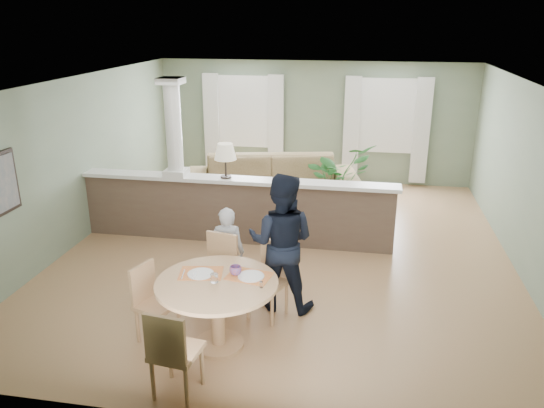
% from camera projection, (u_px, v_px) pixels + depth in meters
% --- Properties ---
extents(ground, '(8.00, 8.00, 0.00)m').
position_uv_depth(ground, '(287.00, 249.00, 8.67)').
color(ground, '#A78158').
rests_on(ground, ground).
extents(room_shell, '(7.02, 8.02, 2.71)m').
position_uv_depth(room_shell, '(292.00, 132.00, 8.65)').
color(room_shell, gray).
rests_on(room_shell, ground).
extents(pony_wall, '(5.32, 0.38, 2.70)m').
position_uv_depth(pony_wall, '(230.00, 201.00, 8.78)').
color(pony_wall, brown).
rests_on(pony_wall, ground).
extents(sofa, '(3.56, 1.97, 0.98)m').
position_uv_depth(sofa, '(271.00, 183.00, 10.47)').
color(sofa, '#92794F').
rests_on(sofa, ground).
extents(houseplant, '(1.65, 1.66, 1.39)m').
position_uv_depth(houseplant, '(337.00, 180.00, 9.97)').
color(houseplant, '#296729').
rests_on(houseplant, ground).
extents(dining_table, '(1.37, 1.37, 0.94)m').
position_uv_depth(dining_table, '(218.00, 295.00, 5.92)').
color(dining_table, tan).
rests_on(dining_table, ground).
extents(chair_far_boy, '(0.53, 0.53, 0.99)m').
position_uv_depth(chair_far_boy, '(219.00, 269.00, 6.79)').
color(chair_far_boy, tan).
rests_on(chair_far_boy, ground).
extents(chair_far_man, '(0.56, 0.56, 0.97)m').
position_uv_depth(chair_far_man, '(271.00, 276.00, 6.64)').
color(chair_far_man, tan).
rests_on(chair_far_man, ground).
extents(chair_near, '(0.50, 0.50, 0.99)m').
position_uv_depth(chair_near, '(172.00, 350.00, 5.13)').
color(chair_near, tan).
rests_on(chair_near, ground).
extents(chair_side, '(0.53, 0.53, 0.92)m').
position_uv_depth(chair_side, '(152.00, 299.00, 6.14)').
color(chair_side, tan).
rests_on(chair_side, ground).
extents(child_person, '(0.49, 0.34, 1.27)m').
position_uv_depth(child_person, '(227.00, 252.00, 7.05)').
color(child_person, '#A8A9AE').
rests_on(child_person, ground).
extents(man_person, '(0.92, 0.74, 1.81)m').
position_uv_depth(man_person, '(281.00, 242.00, 6.69)').
color(man_person, black).
rests_on(man_person, ground).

